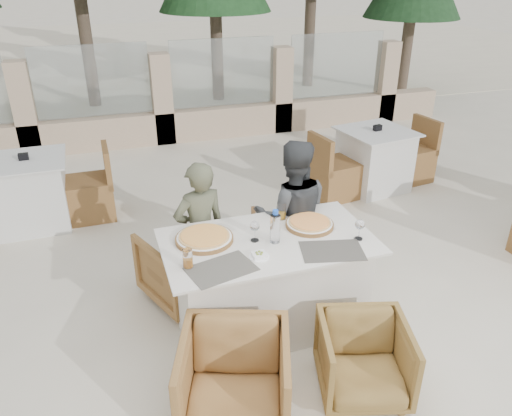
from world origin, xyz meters
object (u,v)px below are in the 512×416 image
object	(u,v)px
beer_glass_right	(281,211)
armchair_far_right	(282,241)
wine_glass_centre	(255,230)
beer_glass_left	(188,259)
pizza_left	(204,237)
diner_right	(292,216)
armchair_near_right	(364,360)
water_bottle	(275,226)
armchair_near_left	(235,381)
dining_table	(268,282)
olive_dish	(259,255)
wine_glass_corner	(360,228)
pizza_right	(310,224)
diner_left	(200,232)
armchair_far_left	(187,266)
bg_table_b	(374,160)
bg_table_a	(31,193)

from	to	relation	value
beer_glass_right	armchair_far_right	world-z (taller)	beer_glass_right
wine_glass_centre	beer_glass_left	size ratio (longest dim) A/B	1.34
pizza_left	diner_right	world-z (taller)	diner_right
armchair_near_right	beer_glass_right	bearing A→B (deg)	113.33
pizza_left	diner_right	bearing A→B (deg)	20.74
water_bottle	beer_glass_right	world-z (taller)	water_bottle
wine_glass_centre	armchair_near_left	size ratio (longest dim) A/B	0.27
dining_table	diner_right	size ratio (longest dim) A/B	1.17
dining_table	wine_glass_centre	distance (m)	0.49
beer_glass_left	olive_dish	xyz separation A→B (m)	(0.51, -0.03, -0.05)
wine_glass_corner	armchair_near_left	bearing A→B (deg)	-151.03
armchair_near_left	diner_right	size ratio (longest dim) A/B	0.50
pizza_right	armchair_far_right	size ratio (longest dim) A/B	0.66
beer_glass_left	beer_glass_right	world-z (taller)	beer_glass_right
beer_glass_left	diner_right	xyz separation A→B (m)	(1.03, 0.64, -0.15)
wine_glass_centre	diner_left	xyz separation A→B (m)	(-0.31, 0.51, -0.24)
armchair_far_left	water_bottle	bearing A→B (deg)	113.07
dining_table	pizza_right	size ratio (longest dim) A/B	4.20
wine_glass_centre	pizza_left	bearing A→B (deg)	162.02
beer_glass_right	diner_right	xyz separation A→B (m)	(0.16, 0.16, -0.16)
wine_glass_corner	bg_table_b	bearing A→B (deg)	56.68
beer_glass_right	bg_table_a	distance (m)	3.01
armchair_near_right	armchair_far_right	bearing A→B (deg)	104.74
diner_right	armchair_near_left	bearing A→B (deg)	69.63
bg_table_b	armchair_far_left	bearing A→B (deg)	-158.43
wine_glass_centre	wine_glass_corner	distance (m)	0.79
armchair_far_left	diner_left	size ratio (longest dim) A/B	0.55
pizza_left	olive_dish	world-z (taller)	pizza_left
beer_glass_left	armchair_near_right	size ratio (longest dim) A/B	0.23
pizza_left	bg_table_b	size ratio (longest dim) A/B	0.27
armchair_near_left	armchair_near_right	size ratio (longest dim) A/B	1.16
pizza_left	armchair_near_right	distance (m)	1.43
beer_glass_left	bg_table_b	xyz separation A→B (m)	(2.82, 2.29, -0.45)
water_bottle	armchair_far_left	distance (m)	1.01
wine_glass_centre	diner_left	distance (m)	0.64
armchair_far_right	pizza_left	bearing A→B (deg)	51.05
dining_table	pizza_right	world-z (taller)	pizza_right
water_bottle	beer_glass_left	bearing A→B (deg)	-168.67
wine_glass_corner	armchair_far_right	xyz separation A→B (m)	(-0.25, 0.95, -0.60)
armchair_far_left	bg_table_a	xyz separation A→B (m)	(-1.35, 1.85, 0.07)
diner_right	beer_glass_left	bearing A→B (deg)	45.78
armchair_far_left	armchair_far_right	distance (m)	0.97
water_bottle	wine_glass_centre	xyz separation A→B (m)	(-0.14, 0.06, -0.04)
pizza_left	beer_glass_right	xyz separation A→B (m)	(0.68, 0.15, 0.04)
pizza_right	olive_dish	xyz separation A→B (m)	(-0.53, -0.31, -0.00)
armchair_far_right	beer_glass_left	bearing A→B (deg)	57.28
pizza_right	diner_left	world-z (taller)	diner_left
armchair_far_right	olive_dish	bearing A→B (deg)	76.23
dining_table	bg_table_b	world-z (taller)	same
pizza_left	armchair_far_left	world-z (taller)	pizza_left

